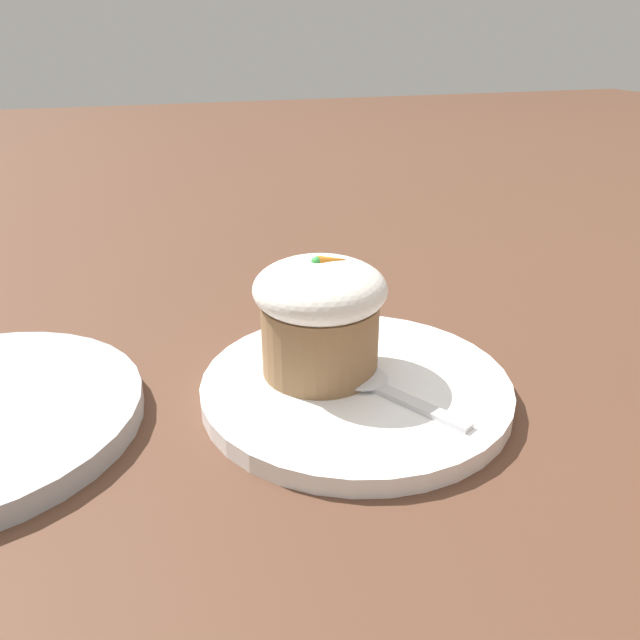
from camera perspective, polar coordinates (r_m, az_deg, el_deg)
The scene contains 4 objects.
ground_plane at distance 0.46m, azimuth 3.25°, elevation -6.88°, with size 4.00×4.00×0.00m, color #513323.
dessert_plate at distance 0.45m, azimuth 3.27°, elevation -6.15°, with size 0.22×0.22×0.01m.
carrot_cake at distance 0.44m, azimuth 0.00°, elevation 0.56°, with size 0.09×0.09×0.09m.
spoon at distance 0.44m, azimuth 4.39°, elevation -5.66°, with size 0.08×0.11×0.01m.
Camera 1 is at (-0.15, -0.36, 0.24)m, focal length 35.00 mm.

